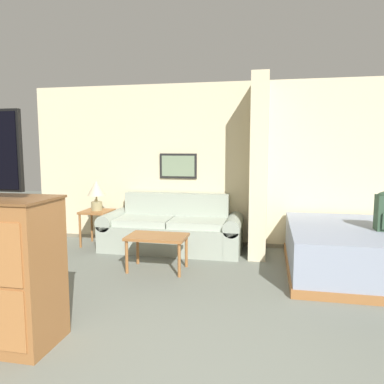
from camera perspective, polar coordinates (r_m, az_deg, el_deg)
name	(u,v)px	position (r m, az deg, el deg)	size (l,w,h in m)	color
wall_back	(237,166)	(6.03, 6.91, 4.02)	(6.95, 0.16, 2.60)	beige
wall_partition_pillar	(259,167)	(5.55, 10.21, 3.78)	(0.24, 0.81, 2.60)	beige
couch	(172,230)	(5.86, -3.01, -5.78)	(2.16, 0.84, 0.85)	#99A393
coffee_table	(157,240)	(4.87, -5.34, -7.26)	(0.76, 0.48, 0.46)	#996033
side_table	(97,216)	(6.25, -14.26, -3.59)	(0.46, 0.46, 0.57)	#996033
table_lamp	(96,191)	(6.19, -14.37, 0.12)	(0.29, 0.29, 0.49)	tan
bed	(364,250)	(5.21, 24.70, -8.07)	(1.87, 1.99, 0.59)	#996033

